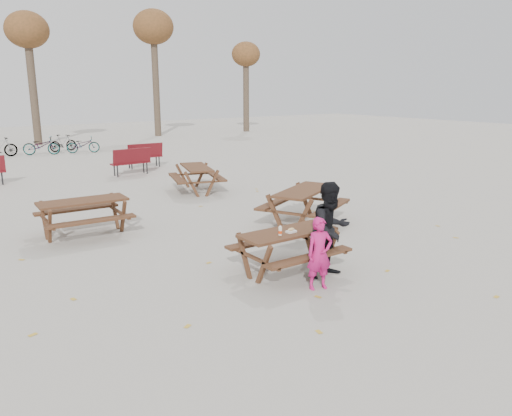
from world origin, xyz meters
TOP-DOWN VIEW (x-y plane):
  - ground at (0.00, 0.00)m, footprint 80.00×80.00m
  - main_picnic_table at (0.00, 0.00)m, footprint 1.80×1.45m
  - food_tray at (-0.02, -0.11)m, footprint 0.18×0.11m
  - bread_roll at (-0.02, -0.11)m, footprint 0.14×0.06m
  - soda_bottle at (-0.28, -0.13)m, footprint 0.07×0.07m
  - child at (-0.06, -0.90)m, footprint 0.51×0.41m
  - adult at (0.50, -0.57)m, footprint 0.83×0.64m
  - picnic_table_east at (2.31, 2.27)m, footprint 2.58×2.40m
  - picnic_table_north at (-2.32, 4.45)m, footprint 1.97×1.61m
  - picnic_table_far at (2.11, 7.30)m, footprint 2.02×2.26m
  - park_bench_row at (-1.56, 12.17)m, footprint 11.35×1.88m
  - bicycle_row at (-1.61, 19.76)m, footprint 8.97×2.10m
  - tree_row at (0.90, 25.15)m, footprint 32.17×3.52m
  - fallen_leaves at (0.50, 2.50)m, footprint 11.00×11.00m

SIDE VIEW (x-z plane):
  - ground at x=0.00m, z-range 0.00..0.00m
  - fallen_leaves at x=0.50m, z-range 0.00..0.01m
  - picnic_table_far at x=2.11m, z-range 0.00..0.82m
  - picnic_table_north at x=-2.32m, z-range 0.00..0.82m
  - picnic_table_east at x=2.31m, z-range 0.00..0.88m
  - bicycle_row at x=-1.61m, z-range -0.08..1.01m
  - park_bench_row at x=-1.56m, z-range 0.00..1.03m
  - main_picnic_table at x=0.00m, z-range 0.20..0.97m
  - child at x=-0.06m, z-range 0.00..1.22m
  - food_tray at x=-0.02m, z-range 0.78..0.81m
  - bread_roll at x=-0.02m, z-range 0.81..0.86m
  - soda_bottle at x=-0.28m, z-range 0.76..0.93m
  - adult at x=0.50m, z-range 0.00..1.70m
  - tree_row at x=0.90m, z-range 2.06..10.32m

